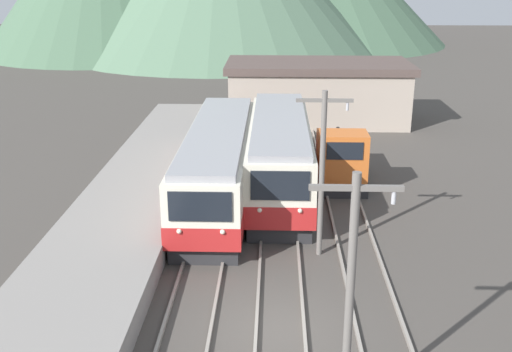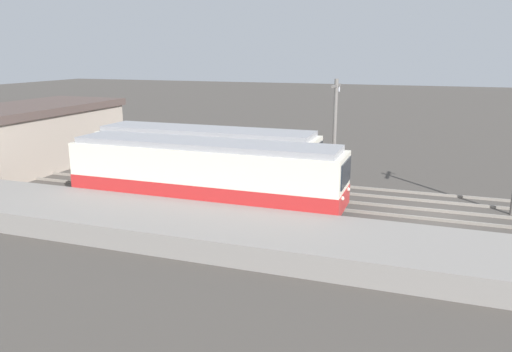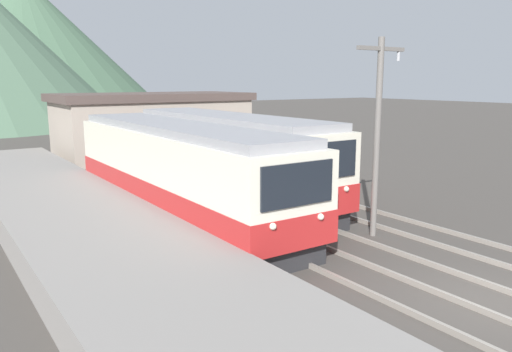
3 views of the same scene
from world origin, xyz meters
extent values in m
plane|color=#47423D|center=(0.00, 0.00, 0.00)|extent=(200.00, 200.00, 0.00)
cube|color=gray|center=(-3.32, 0.00, 0.07)|extent=(0.10, 60.00, 0.14)
cube|color=gray|center=(-1.88, 0.00, 0.07)|extent=(0.10, 60.00, 0.14)
cube|color=gray|center=(-0.52, 0.00, 0.07)|extent=(0.10, 60.00, 0.14)
cube|color=#28282B|center=(-2.60, 10.61, 0.35)|extent=(2.58, 13.06, 0.70)
cube|color=silver|center=(-2.60, 10.61, 1.95)|extent=(2.80, 13.60, 2.49)
cube|color=red|center=(-2.60, 10.61, 1.15)|extent=(2.84, 13.64, 0.90)
cube|color=black|center=(-2.60, 3.78, 2.45)|extent=(2.24, 0.06, 1.10)
sphere|color=silver|center=(-3.37, 3.77, 1.50)|extent=(0.18, 0.18, 0.18)
sphere|color=silver|center=(-1.83, 3.77, 1.50)|extent=(0.18, 0.18, 0.18)
cube|color=#939399|center=(-2.60, 10.61, 3.33)|extent=(2.46, 13.06, 0.28)
cube|color=#28282B|center=(0.20, 11.83, 0.35)|extent=(2.58, 11.72, 0.70)
cube|color=silver|center=(0.20, 11.83, 2.02)|extent=(2.80, 12.21, 2.64)
cube|color=red|center=(0.20, 11.83, 1.17)|extent=(2.84, 12.25, 0.95)
cube|color=black|center=(0.20, 5.70, 2.55)|extent=(2.24, 0.06, 1.16)
sphere|color=silver|center=(-0.57, 5.69, 1.54)|extent=(0.18, 0.18, 0.18)
sphere|color=silver|center=(0.97, 5.69, 1.54)|extent=(0.18, 0.18, 0.18)
cube|color=#939399|center=(0.20, 11.83, 3.48)|extent=(2.46, 11.72, 0.28)
cube|color=#28282B|center=(3.20, 13.48, 0.35)|extent=(2.40, 5.12, 0.70)
cube|color=#D16628|center=(3.20, 11.74, 1.85)|extent=(2.28, 1.64, 2.30)
cube|color=black|center=(3.20, 10.90, 2.36)|extent=(1.68, 0.04, 0.83)
cube|color=#D16628|center=(3.20, 14.30, 1.40)|extent=(1.92, 3.38, 1.40)
cylinder|color=black|center=(3.20, 14.30, 2.35)|extent=(0.16, 0.16, 0.50)
cylinder|color=slate|center=(1.70, 5.14, 3.14)|extent=(0.20, 0.20, 6.28)
cube|color=slate|center=(1.70, 5.14, 5.93)|extent=(2.00, 0.12, 0.12)
cylinder|color=#B2B2B7|center=(2.50, 5.14, 5.73)|extent=(0.10, 0.10, 0.30)
cube|color=#AD9E8E|center=(2.92, 26.00, 1.83)|extent=(12.00, 6.00, 3.66)
cube|color=#51423D|center=(2.92, 26.00, 3.91)|extent=(12.60, 6.30, 0.50)
cone|color=#47664C|center=(3.95, 73.48, 9.78)|extent=(39.93, 39.93, 19.55)
camera|label=1|loc=(-0.03, -15.42, 10.34)|focal=42.00mm
camera|label=2|loc=(-23.94, 0.41, 7.59)|focal=35.00mm
camera|label=3|loc=(-10.27, -5.62, 4.98)|focal=35.00mm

